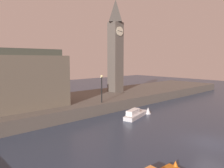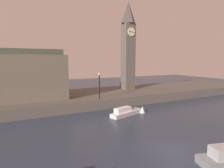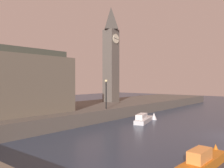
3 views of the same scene
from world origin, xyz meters
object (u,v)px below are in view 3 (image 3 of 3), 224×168
Objects in this scene: boat_ferry_white at (146,119)px; streetlamp at (106,90)px; boat_patrol_orange at (206,159)px; clock_tower at (111,53)px.

streetlamp is at bearing 118.37° from boat_ferry_white.
boat_patrol_orange reaches higher than boat_ferry_white.
boat_ferry_white is at bearing -119.59° from clock_tower.
boat_patrol_orange is at bearing -119.81° from streetlamp.
boat_patrol_orange is at bearing -135.96° from boat_ferry_white.
clock_tower reaches higher than streetlamp.
streetlamp reaches higher than boat_patrol_orange.
clock_tower is 4.33× the size of streetlamp.
streetlamp reaches higher than boat_ferry_white.
boat_ferry_white is at bearing 44.04° from boat_patrol_orange.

